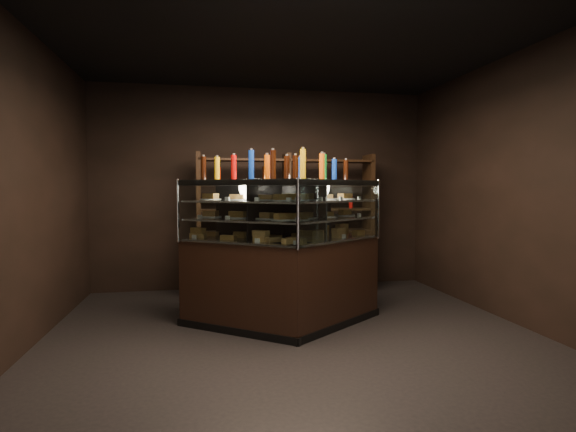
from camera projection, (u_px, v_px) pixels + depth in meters
name	position (u px, v px, depth m)	size (l,w,h in m)	color
ground	(296.00, 340.00, 4.44)	(5.00, 5.00, 0.00)	black
room_shell	(297.00, 143.00, 4.33)	(5.02, 5.02, 3.01)	black
display_case	(285.00, 277.00, 4.93)	(2.33, 1.47, 1.60)	black
food_display	(285.00, 214.00, 4.89)	(1.91, 0.93, 0.49)	#D2964B
bottles_top	(285.00, 167.00, 4.86)	(1.73, 0.78, 0.30)	#0F38B2
potted_conifer	(339.00, 281.00, 5.39)	(0.32, 0.32, 0.68)	black
back_shelving	(287.00, 251.00, 6.47)	(2.54, 0.44, 2.00)	black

